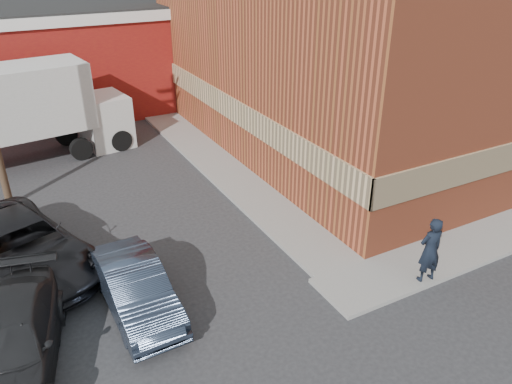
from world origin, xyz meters
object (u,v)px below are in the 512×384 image
suv_a (22,247)px  suv_b (9,344)px  warehouse (11,63)px  box_truck (29,107)px  sedan (136,288)px  man (430,250)px  brick_building (368,36)px

suv_a → suv_b: bearing=-118.1°
warehouse → box_truck: (0.02, -7.08, -0.45)m
sedan → man: bearing=-21.5°
sedan → box_truck: 11.91m
man → warehouse: bearing=-61.7°
box_truck → suv_a: bearing=-106.9°
box_truck → suv_b: bearing=-106.9°
brick_building → warehouse: bearing=142.8°
suv_a → brick_building: bearing=-2.4°
brick_building → box_truck: bearing=164.8°
suv_b → sedan: bearing=26.7°
man → suv_a: man is taller
warehouse → man: bearing=-68.8°
warehouse → suv_b: size_ratio=3.24×
man → suv_a: size_ratio=0.34×
suv_b → suv_a: bearing=94.6°
suv_b → man: bearing=3.0°
suv_a → suv_b: size_ratio=1.14×
brick_building → warehouse: size_ratio=1.12×
box_truck → sedan: bearing=-92.9°
sedan → suv_b: 3.09m
suv_b → warehouse: bearing=98.1°
sedan → suv_a: (-2.37, 3.20, 0.13)m
box_truck → brick_building: bearing=-22.6°
brick_building → suv_a: bearing=-163.8°
man → suv_a: 11.43m
suv_b → box_truck: bearing=94.6°
man → brick_building: bearing=-113.1°
brick_building → man: bearing=-120.2°
brick_building → sedan: (-13.54, -7.82, -4.01)m
brick_building → suv_a: brick_building is taller
suv_a → sedan: bearing=-72.1°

